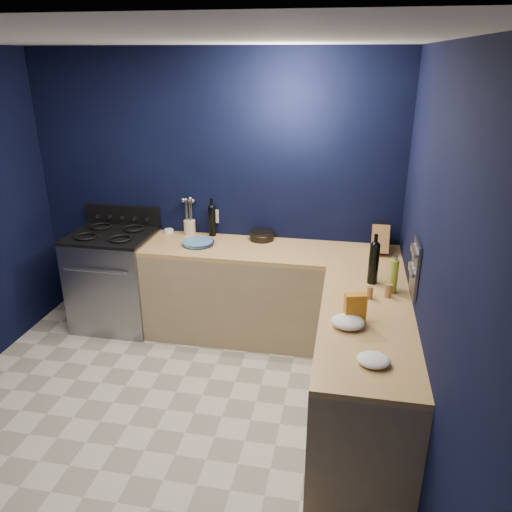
% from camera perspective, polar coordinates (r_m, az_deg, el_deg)
% --- Properties ---
extents(floor, '(3.50, 3.50, 0.02)m').
position_cam_1_polar(floor, '(3.92, -11.28, -18.85)').
color(floor, beige).
rests_on(floor, ground).
extents(ceiling, '(3.50, 3.50, 0.02)m').
position_cam_1_polar(ceiling, '(2.99, -15.27, 22.90)').
color(ceiling, silver).
rests_on(ceiling, ground).
extents(wall_back, '(3.50, 0.02, 2.60)m').
position_cam_1_polar(wall_back, '(4.80, -4.81, 7.12)').
color(wall_back, black).
rests_on(wall_back, ground).
extents(wall_right, '(0.02, 3.50, 2.60)m').
position_cam_1_polar(wall_right, '(3.02, 19.44, -3.29)').
color(wall_right, black).
rests_on(wall_right, ground).
extents(cab_back, '(2.30, 0.63, 0.86)m').
position_cam_1_polar(cab_back, '(4.69, 1.59, -4.55)').
color(cab_back, '#9E8761').
rests_on(cab_back, floor).
extents(top_back, '(2.30, 0.63, 0.04)m').
position_cam_1_polar(top_back, '(4.51, 1.65, 0.58)').
color(top_back, olive).
rests_on(top_back, cab_back).
extents(cab_right, '(0.63, 1.67, 0.86)m').
position_cam_1_polar(cab_right, '(3.66, 11.94, -13.46)').
color(cab_right, '#9E8761').
rests_on(cab_right, floor).
extents(top_right, '(0.63, 1.67, 0.04)m').
position_cam_1_polar(top_right, '(3.43, 12.53, -7.30)').
color(top_right, olive).
rests_on(top_right, cab_right).
extents(gas_range, '(0.76, 0.66, 0.92)m').
position_cam_1_polar(gas_range, '(5.11, -15.65, -2.73)').
color(gas_range, gray).
rests_on(gas_range, floor).
extents(oven_door, '(0.59, 0.02, 0.42)m').
position_cam_1_polar(oven_door, '(4.86, -17.21, -4.35)').
color(oven_door, black).
rests_on(oven_door, gas_range).
extents(cooktop, '(0.76, 0.66, 0.03)m').
position_cam_1_polar(cooktop, '(4.94, -16.20, 2.28)').
color(cooktop, black).
rests_on(cooktop, gas_range).
extents(backguard, '(0.76, 0.06, 0.20)m').
position_cam_1_polar(backguard, '(5.16, -14.88, 4.50)').
color(backguard, black).
rests_on(backguard, gas_range).
extents(spice_panel, '(0.02, 0.28, 0.38)m').
position_cam_1_polar(spice_panel, '(3.56, 17.66, -1.30)').
color(spice_panel, gray).
rests_on(spice_panel, wall_right).
extents(wall_outlet, '(0.09, 0.02, 0.13)m').
position_cam_1_polar(wall_outlet, '(4.85, -4.80, 4.54)').
color(wall_outlet, white).
rests_on(wall_outlet, wall_back).
extents(plate_stack, '(0.31, 0.31, 0.04)m').
position_cam_1_polar(plate_stack, '(4.63, -6.64, 1.49)').
color(plate_stack, teal).
rests_on(plate_stack, top_back).
extents(ramekin, '(0.10, 0.10, 0.03)m').
position_cam_1_polar(ramekin, '(4.99, -9.88, 2.83)').
color(ramekin, white).
rests_on(ramekin, top_back).
extents(utensil_crock, '(0.14, 0.14, 0.14)m').
position_cam_1_polar(utensil_crock, '(4.90, -7.56, 3.27)').
color(utensil_crock, beige).
rests_on(utensil_crock, top_back).
extents(wine_bottle_back, '(0.08, 0.08, 0.29)m').
position_cam_1_polar(wine_bottle_back, '(4.81, -5.01, 3.96)').
color(wine_bottle_back, black).
rests_on(wine_bottle_back, top_back).
extents(lemon_basket, '(0.27, 0.27, 0.09)m').
position_cam_1_polar(lemon_basket, '(4.72, 0.67, 2.39)').
color(lemon_basket, black).
rests_on(lemon_basket, top_back).
extents(knife_block, '(0.14, 0.29, 0.30)m').
position_cam_1_polar(knife_block, '(4.53, 13.95, 1.93)').
color(knife_block, olive).
rests_on(knife_block, top_back).
extents(wine_bottle_right, '(0.10, 0.10, 0.31)m').
position_cam_1_polar(wine_bottle_right, '(3.88, 13.23, -0.89)').
color(wine_bottle_right, black).
rests_on(wine_bottle_right, top_right).
extents(oil_bottle, '(0.07, 0.07, 0.26)m').
position_cam_1_polar(oil_bottle, '(3.77, 15.40, -2.27)').
color(oil_bottle, olive).
rests_on(oil_bottle, top_right).
extents(spice_jar_near, '(0.05, 0.05, 0.09)m').
position_cam_1_polar(spice_jar_near, '(3.67, 12.84, -4.07)').
color(spice_jar_near, olive).
rests_on(spice_jar_near, top_right).
extents(spice_jar_far, '(0.06, 0.06, 0.10)m').
position_cam_1_polar(spice_jar_far, '(3.73, 14.83, -3.82)').
color(spice_jar_far, olive).
rests_on(spice_jar_far, top_right).
extents(crouton_bag, '(0.15, 0.10, 0.20)m').
position_cam_1_polar(crouton_bag, '(3.31, 11.20, -5.88)').
color(crouton_bag, '#A3161B').
rests_on(crouton_bag, top_right).
extents(towel_front, '(0.24, 0.22, 0.08)m').
position_cam_1_polar(towel_front, '(3.28, 10.41, -7.39)').
color(towel_front, white).
rests_on(towel_front, top_right).
extents(towel_end, '(0.20, 0.19, 0.06)m').
position_cam_1_polar(towel_end, '(2.95, 13.22, -11.43)').
color(towel_end, white).
rests_on(towel_end, top_right).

